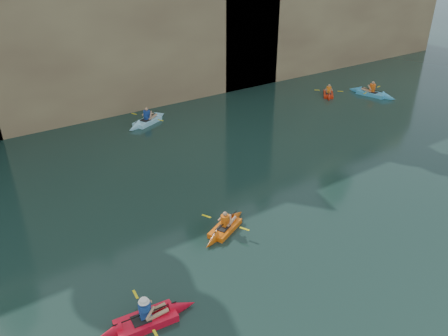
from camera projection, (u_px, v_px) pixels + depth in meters
ground at (375, 319)px, 13.61m from camera, size 160.00×160.00×0.00m
cliff at (63, 7)px, 32.80m from camera, size 70.00×16.00×12.00m
cliff_slab_center at (128, 23)px, 28.52m from camera, size 24.00×2.40×11.40m
cliff_slab_east at (339, 10)px, 38.83m from camera, size 26.00×2.40×9.84m
sea_cave_center at (48, 102)px, 26.96m from camera, size 3.50×1.00×3.20m
sea_cave_east at (233, 60)px, 33.62m from camera, size 5.00×1.00×4.50m
main_kayaker at (146, 320)px, 13.38m from camera, size 3.38×2.26×1.24m
kayaker_orange at (225, 227)px, 17.72m from camera, size 2.91×2.02×1.10m
kayaker_red_far at (328, 94)px, 33.10m from camera, size 2.50×2.55×1.07m
kayaker_ltblue_mid at (147, 121)px, 28.06m from camera, size 3.50×2.39×1.33m
kayaker_blue_east at (372, 93)px, 33.10m from camera, size 2.57×3.86×1.35m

